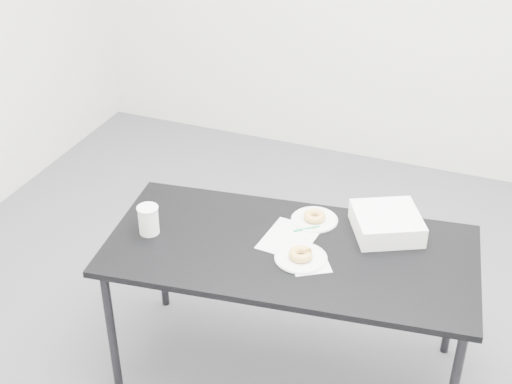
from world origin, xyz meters
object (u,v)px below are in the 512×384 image
(coffee_cup, at_px, (149,220))
(scorecard, at_px, (289,238))
(pen, at_px, (307,229))
(donut_near, at_px, (301,254))
(table, at_px, (290,258))
(plate_near, at_px, (301,258))
(plate_far, at_px, (314,220))
(donut_far, at_px, (315,216))
(bakery_box, at_px, (387,223))

(coffee_cup, bearing_deg, scorecard, 17.08)
(scorecard, bearing_deg, pen, 65.62)
(donut_near, bearing_deg, pen, 101.27)
(table, distance_m, donut_near, 0.11)
(plate_near, xyz_separation_m, plate_far, (-0.03, 0.29, -0.00))
(donut_far, relative_size, bakery_box, 0.35)
(coffee_cup, bearing_deg, donut_near, 4.94)
(pen, distance_m, coffee_cup, 0.67)
(scorecard, bearing_deg, bakery_box, 33.20)
(table, relative_size, bakery_box, 5.93)
(scorecard, bearing_deg, table, -61.08)
(pen, relative_size, plate_near, 0.56)
(scorecard, distance_m, coffee_cup, 0.60)
(plate_near, distance_m, coffee_cup, 0.66)
(donut_far, distance_m, coffee_cup, 0.71)
(pen, distance_m, donut_near, 0.21)
(scorecard, height_order, coffee_cup, coffee_cup)
(plate_near, relative_size, plate_far, 1.05)
(donut_far, xyz_separation_m, coffee_cup, (-0.62, -0.34, 0.04))
(donut_near, height_order, donut_far, donut_near)
(donut_near, distance_m, coffee_cup, 0.66)
(pen, distance_m, donut_far, 0.08)
(table, relative_size, plate_near, 7.49)
(scorecard, relative_size, plate_far, 1.26)
(pen, height_order, donut_near, donut_near)
(plate_far, bearing_deg, pen, -95.67)
(plate_near, bearing_deg, coffee_cup, -175.06)
(bakery_box, bearing_deg, plate_far, 157.71)
(plate_far, relative_size, bakery_box, 0.76)
(donut_near, bearing_deg, plate_far, 96.47)
(coffee_cup, distance_m, bakery_box, 1.00)
(table, height_order, plate_near, plate_near)
(plate_near, relative_size, donut_far, 2.23)
(table, height_order, coffee_cup, coffee_cup)
(plate_near, height_order, donut_far, donut_far)
(table, bearing_deg, plate_near, -48.87)
(scorecard, relative_size, donut_far, 2.68)
(plate_near, height_order, bakery_box, bakery_box)
(donut_near, bearing_deg, scorecard, 127.52)
(donut_near, relative_size, donut_far, 1.05)
(donut_near, xyz_separation_m, plate_far, (-0.03, 0.29, -0.02))
(scorecard, xyz_separation_m, plate_near, (0.09, -0.12, 0.00))
(scorecard, xyz_separation_m, donut_far, (0.06, 0.17, 0.02))
(donut_near, bearing_deg, bakery_box, 48.51)
(table, relative_size, scorecard, 6.25)
(table, distance_m, scorecard, 0.09)
(scorecard, xyz_separation_m, donut_near, (0.09, -0.12, 0.02))
(pen, height_order, bakery_box, bakery_box)
(donut_near, relative_size, bakery_box, 0.37)
(pen, height_order, plate_near, pen)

